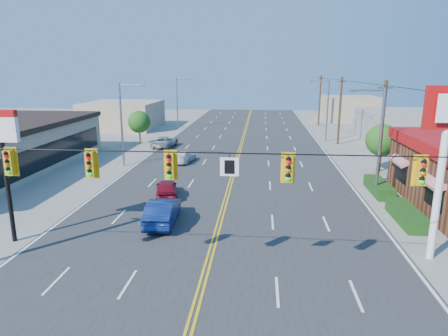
# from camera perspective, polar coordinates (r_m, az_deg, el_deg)

# --- Properties ---
(ground) EXTENTS (160.00, 160.00, 0.00)m
(ground) POSITION_cam_1_polar(r_m,az_deg,el_deg) (17.98, -3.26, -16.87)
(ground) COLOR gray
(ground) RESTS_ON ground
(road) EXTENTS (20.00, 120.00, 0.06)m
(road) POSITION_cam_1_polar(r_m,az_deg,el_deg) (36.52, 1.37, -0.70)
(road) COLOR #2D2D30
(road) RESTS_ON ground
(signal_span) EXTENTS (24.32, 0.34, 9.00)m
(signal_span) POSITION_cam_1_polar(r_m,az_deg,el_deg) (16.07, -3.92, -1.68)
(signal_span) COLOR #47301E
(signal_span) RESTS_ON ground
(kfc_pylon) EXTENTS (2.20, 0.36, 8.50)m
(kfc_pylon) POSITION_cam_1_polar(r_m,az_deg,el_deg) (21.34, 29.06, 3.65)
(kfc_pylon) COLOR white
(kfc_pylon) RESTS_ON ground
(pizza_hut_sign) EXTENTS (1.90, 0.30, 6.85)m
(pizza_hut_sign) POSITION_cam_1_polar(r_m,az_deg,el_deg) (23.82, -29.07, 2.42)
(pizza_hut_sign) COLOR black
(pizza_hut_sign) RESTS_ON ground
(streetlight_se) EXTENTS (2.55, 0.25, 8.00)m
(streetlight_se) POSITION_cam_1_polar(r_m,az_deg,el_deg) (30.81, 21.11, 4.19)
(streetlight_se) COLOR gray
(streetlight_se) RESTS_ON ground
(streetlight_ne) EXTENTS (2.55, 0.25, 8.00)m
(streetlight_ne) POSITION_cam_1_polar(r_m,az_deg,el_deg) (54.14, 14.37, 8.44)
(streetlight_ne) COLOR gray
(streetlight_ne) RESTS_ON ground
(streetlight_sw) EXTENTS (2.55, 0.25, 8.00)m
(streetlight_sw) POSITION_cam_1_polar(r_m,az_deg,el_deg) (39.82, -14.18, 6.67)
(streetlight_sw) COLOR gray
(streetlight_sw) RESTS_ON ground
(streetlight_nw) EXTENTS (2.55, 0.25, 8.00)m
(streetlight_nw) POSITION_cam_1_polar(r_m,az_deg,el_deg) (64.81, -6.54, 9.59)
(streetlight_nw) COLOR gray
(streetlight_nw) RESTS_ON ground
(utility_pole_near) EXTENTS (0.28, 0.28, 8.40)m
(utility_pole_near) POSITION_cam_1_polar(r_m,az_deg,el_deg) (35.04, 21.56, 4.68)
(utility_pole_near) COLOR #47301E
(utility_pole_near) RESTS_ON ground
(utility_pole_mid) EXTENTS (0.28, 0.28, 8.40)m
(utility_pole_mid) POSITION_cam_1_polar(r_m,az_deg,el_deg) (52.44, 16.21, 7.82)
(utility_pole_mid) COLOR #47301E
(utility_pole_mid) RESTS_ON ground
(utility_pole_far) EXTENTS (0.28, 0.28, 8.40)m
(utility_pole_far) POSITION_cam_1_polar(r_m,az_deg,el_deg) (70.14, 13.51, 9.35)
(utility_pole_far) COLOR #47301E
(utility_pole_far) RESTS_ON ground
(tree_kfc_rear) EXTENTS (2.94, 2.94, 4.41)m
(tree_kfc_rear) POSITION_cam_1_polar(r_m,az_deg,el_deg) (39.39, 21.65, 3.71)
(tree_kfc_rear) COLOR #47301E
(tree_kfc_rear) RESTS_ON ground
(tree_west) EXTENTS (2.80, 2.80, 4.20)m
(tree_west) POSITION_cam_1_polar(r_m,az_deg,el_deg) (52.02, -12.03, 6.45)
(tree_west) COLOR #47301E
(tree_west) RESTS_ON ground
(bld_east_mid) EXTENTS (12.00, 10.00, 4.00)m
(bld_east_mid) POSITION_cam_1_polar(r_m,az_deg,el_deg) (59.09, 24.76, 5.56)
(bld_east_mid) COLOR gray
(bld_east_mid) RESTS_ON ground
(bld_west_far) EXTENTS (11.00, 12.00, 4.20)m
(bld_west_far) POSITION_cam_1_polar(r_m,az_deg,el_deg) (67.50, -14.22, 7.36)
(bld_west_far) COLOR tan
(bld_west_far) RESTS_ON ground
(bld_east_far) EXTENTS (10.00, 10.00, 4.40)m
(bld_east_far) POSITION_cam_1_polar(r_m,az_deg,el_deg) (79.35, 17.55, 8.12)
(bld_east_far) COLOR tan
(bld_east_far) RESTS_ON ground
(car_magenta) EXTENTS (2.36, 4.02, 1.28)m
(car_magenta) POSITION_cam_1_polar(r_m,az_deg,el_deg) (29.85, -8.21, -2.94)
(car_magenta) COLOR maroon
(car_magenta) RESTS_ON ground
(car_blue) EXTENTS (1.86, 4.70, 1.52)m
(car_blue) POSITION_cam_1_polar(r_m,az_deg,el_deg) (24.72, -8.76, -6.25)
(car_blue) COLOR navy
(car_blue) RESTS_ON ground
(car_white) EXTENTS (2.09, 4.12, 1.15)m
(car_white) POSITION_cam_1_polar(r_m,az_deg,el_deg) (40.77, -5.76, 1.55)
(car_white) COLOR silver
(car_white) RESTS_ON ground
(car_silver) EXTENTS (2.68, 4.91, 1.30)m
(car_silver) POSITION_cam_1_polar(r_m,az_deg,el_deg) (49.26, -8.43, 3.69)
(car_silver) COLOR #B8B9BD
(car_silver) RESTS_ON ground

